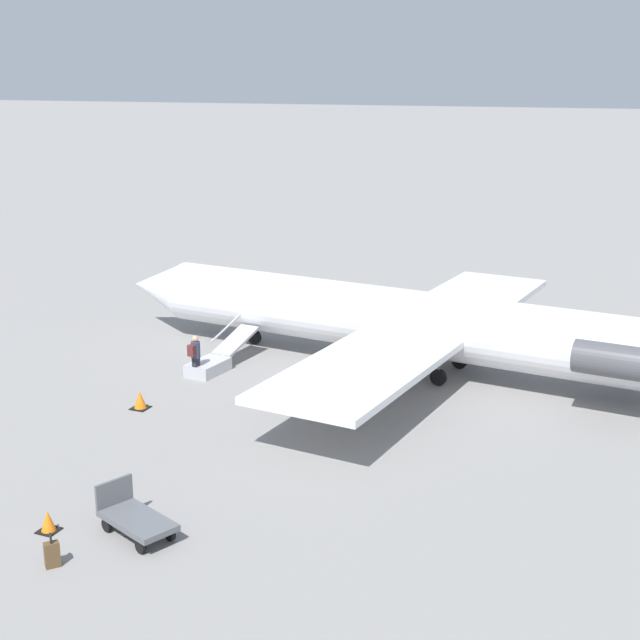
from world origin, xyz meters
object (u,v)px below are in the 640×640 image
(airplane_main, at_px, (421,323))
(boarding_stairs, at_px, (214,361))
(luggage_cart, at_px, (135,518))
(passenger, at_px, (195,354))
(suitcase, at_px, (52,554))

(airplane_main, height_order, boarding_stairs, airplane_main)
(luggage_cart, bearing_deg, passenger, -44.69)
(luggage_cart, bearing_deg, boarding_stairs, -47.25)
(airplane_main, xyz_separation_m, passenger, (7.81, 4.26, -1.03))
(luggage_cart, xyz_separation_m, suitcase, (0.93, 2.11, -0.13))
(airplane_main, xyz_separation_m, boarding_stairs, (7.67, 3.09, -1.66))
(suitcase, bearing_deg, boarding_stairs, -75.30)
(airplane_main, height_order, luggage_cart, airplane_main)
(airplane_main, distance_m, passenger, 8.95)
(airplane_main, relative_size, suitcase, 31.50)
(boarding_stairs, relative_size, luggage_cart, 1.67)
(boarding_stairs, relative_size, passenger, 2.35)
(luggage_cart, bearing_deg, airplane_main, -78.94)
(luggage_cart, relative_size, suitcase, 2.79)
(airplane_main, distance_m, luggage_cart, 15.82)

